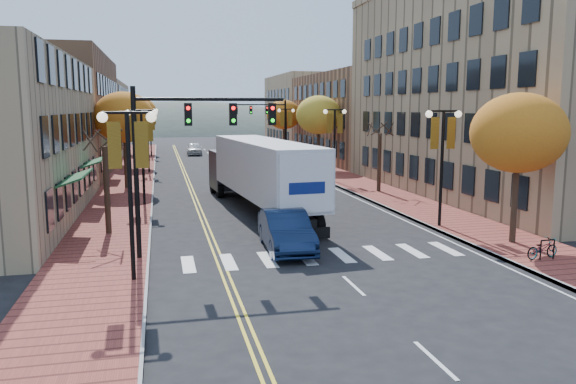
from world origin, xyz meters
TOP-DOWN VIEW (x-y plane):
  - ground at (0.00, 0.00)m, footprint 200.00×200.00m
  - sidewalk_left at (-9.00, 32.50)m, footprint 4.00×85.00m
  - sidewalk_right at (9.00, 32.50)m, footprint 4.00×85.00m
  - building_left_mid at (-17.00, 36.00)m, footprint 12.00×24.00m
  - building_left_far at (-17.00, 61.00)m, footprint 12.00×26.00m
  - building_right_near at (18.50, 16.00)m, footprint 15.00×28.00m
  - building_right_mid at (18.50, 42.00)m, footprint 15.00×24.00m
  - building_right_far at (18.50, 64.00)m, footprint 15.00×20.00m
  - tree_left_a at (-9.00, 8.00)m, footprint 0.28×0.28m
  - tree_left_b at (-9.00, 24.00)m, footprint 4.48×4.48m
  - tree_left_c at (-9.00, 40.00)m, footprint 4.16×4.16m
  - tree_left_d at (-9.00, 58.00)m, footprint 4.61×4.61m
  - tree_right_a at (9.00, 2.00)m, footprint 4.16×4.16m
  - tree_right_b at (9.00, 18.00)m, footprint 0.28×0.28m
  - tree_right_c at (9.00, 34.00)m, footprint 4.48×4.48m
  - tree_right_d at (9.00, 50.00)m, footprint 4.35×4.35m
  - lamp_left_a at (-7.50, 0.00)m, footprint 1.96×0.36m
  - lamp_left_b at (-7.50, 16.00)m, footprint 1.96×0.36m
  - lamp_left_c at (-7.50, 34.00)m, footprint 1.96×0.36m
  - lamp_left_d at (-7.50, 52.00)m, footprint 1.96×0.36m
  - lamp_right_a at (7.50, 6.00)m, footprint 1.96×0.36m
  - lamp_right_b at (7.50, 24.00)m, footprint 1.96×0.36m
  - lamp_right_c at (7.50, 42.00)m, footprint 1.96×0.36m
  - traffic_mast_near at (-5.48, 3.00)m, footprint 6.10×0.35m
  - traffic_mast_far at (5.48, 42.00)m, footprint 6.10×0.34m
  - semi_truck at (-0.83, 12.63)m, footprint 4.32×17.44m
  - navy_sedan at (-1.21, 3.38)m, footprint 2.05×5.33m
  - black_suv at (0.50, 9.76)m, footprint 2.51×5.13m
  - car_far_white at (-2.04, 54.85)m, footprint 2.07×4.86m
  - car_far_silver at (3.72, 56.06)m, footprint 1.69×4.15m
  - car_far_oncoming at (3.84, 71.10)m, footprint 2.21×4.95m
  - bicycle at (8.43, -0.79)m, footprint 1.63×0.81m

SIDE VIEW (x-z plane):
  - ground at x=0.00m, z-range 0.00..0.00m
  - sidewalk_left at x=-9.00m, z-range 0.00..0.15m
  - sidewalk_right at x=9.00m, z-range 0.00..0.15m
  - bicycle at x=8.43m, z-range 0.15..0.97m
  - car_far_silver at x=3.72m, z-range 0.00..1.20m
  - black_suv at x=0.50m, z-range 0.00..1.40m
  - car_far_oncoming at x=3.84m, z-range 0.00..1.58m
  - car_far_white at x=-2.04m, z-range 0.00..1.64m
  - navy_sedan at x=-1.21m, z-range 0.00..1.73m
  - tree_left_a at x=-9.00m, z-range 0.15..4.35m
  - tree_right_b at x=9.00m, z-range 0.15..4.35m
  - semi_truck at x=-0.83m, z-range 0.36..4.68m
  - lamp_left_a at x=-7.50m, z-range 1.27..7.32m
  - lamp_left_b at x=-7.50m, z-range 1.27..7.32m
  - lamp_left_c at x=-7.50m, z-range 1.27..7.32m
  - lamp_left_d at x=-7.50m, z-range 1.27..7.32m
  - lamp_right_a at x=7.50m, z-range 1.27..7.32m
  - lamp_right_b at x=7.50m, z-range 1.27..7.32m
  - lamp_right_c at x=7.50m, z-range 1.27..7.32m
  - building_left_far at x=-17.00m, z-range 0.00..9.50m
  - traffic_mast_near at x=-5.48m, z-range 1.42..8.42m
  - traffic_mast_far at x=5.48m, z-range 1.42..8.42m
  - building_right_mid at x=18.50m, z-range 0.00..10.00m
  - tree_left_c at x=-9.00m, z-range 1.71..8.40m
  - tree_right_a at x=9.00m, z-range 1.71..8.40m
  - tree_right_d at x=9.00m, z-range 1.79..8.79m
  - tree_left_b at x=-9.00m, z-range 1.84..9.05m
  - tree_right_c at x=9.00m, z-range 1.84..9.05m
  - building_left_mid at x=-17.00m, z-range 0.00..11.00m
  - building_right_far at x=18.50m, z-range 0.00..11.00m
  - tree_left_d at x=-9.00m, z-range 1.89..9.31m
  - building_right_near at x=18.50m, z-range 0.00..15.00m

